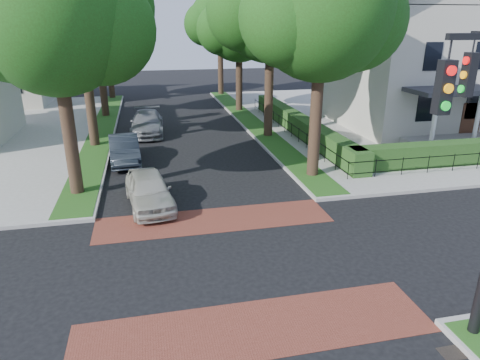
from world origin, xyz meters
TOP-DOWN VIEW (x-y plane):
  - ground at (0.00, 0.00)m, footprint 120.00×120.00m
  - sidewalk_ne at (19.50, 19.00)m, footprint 30.00×30.00m
  - crosswalk_far at (0.00, 3.20)m, footprint 9.00×2.20m
  - crosswalk_near at (0.00, -3.20)m, footprint 9.00×2.20m
  - storm_drain at (4.30, -5.00)m, footprint 0.65×0.45m
  - grass_strip_ne at (5.40, 19.10)m, footprint 1.60×29.80m
  - grass_strip_nw at (-5.40, 19.10)m, footprint 1.60×29.80m
  - tree_right_near at (5.60, 7.24)m, footprint 7.75×6.67m
  - tree_right_mid at (5.61, 15.25)m, footprint 8.25×7.09m
  - tree_right_far at (5.60, 24.22)m, footprint 7.25×6.23m
  - tree_right_back at (5.60, 33.23)m, footprint 7.50×6.45m
  - tree_left_near at (-5.40, 7.23)m, footprint 7.50×6.45m
  - tree_left_mid at (-5.39, 15.24)m, footprint 8.00×6.88m
  - tree_left_far at (-5.40, 24.22)m, footprint 7.00×6.02m
  - tree_left_back at (-5.40, 33.24)m, footprint 7.75×6.66m
  - hedge_main_road at (7.70, 15.00)m, footprint 1.00×18.00m
  - fence_main_road at (6.90, 15.00)m, footprint 0.06×18.00m
  - house_victorian at (17.51, 15.92)m, footprint 13.00×13.05m
  - parked_car_front at (-2.40, 5.11)m, footprint 2.23×4.39m
  - parked_car_middle at (-3.60, 11.49)m, footprint 1.86×4.47m
  - parked_car_rear at (-2.30, 17.69)m, footprint 2.32×5.32m

SIDE VIEW (x-z plane):
  - ground at x=0.00m, z-range 0.00..0.00m
  - crosswalk_far at x=0.00m, z-range 0.00..0.01m
  - crosswalk_near at x=0.00m, z-range 0.00..0.01m
  - storm_drain at x=4.30m, z-range 0.00..0.01m
  - sidewalk_ne at x=19.50m, z-range 0.00..0.15m
  - grass_strip_ne at x=5.40m, z-range 0.15..0.17m
  - grass_strip_nw at x=-5.40m, z-range 0.15..0.17m
  - fence_main_road at x=6.90m, z-range 0.15..1.05m
  - parked_car_front at x=-2.40m, z-range 0.00..1.43m
  - parked_car_middle at x=-3.60m, z-range 0.00..1.44m
  - hedge_main_road at x=7.70m, z-range 0.15..1.35m
  - parked_car_rear at x=-2.30m, z-range 0.00..1.52m
  - house_victorian at x=17.51m, z-range -0.22..12.26m
  - tree_right_far at x=5.60m, z-range 2.04..11.78m
  - tree_left_far at x=-5.40m, z-range 2.19..12.05m
  - tree_right_back at x=5.60m, z-range 2.17..12.37m
  - tree_left_near at x=-5.40m, z-range 2.17..12.37m
  - tree_left_back at x=-5.40m, z-range 2.19..12.63m
  - tree_right_near at x=5.60m, z-range 2.30..12.96m
  - tree_right_mid at x=5.61m, z-range 2.38..13.60m
  - tree_left_mid at x=-5.39m, z-range 2.60..14.08m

